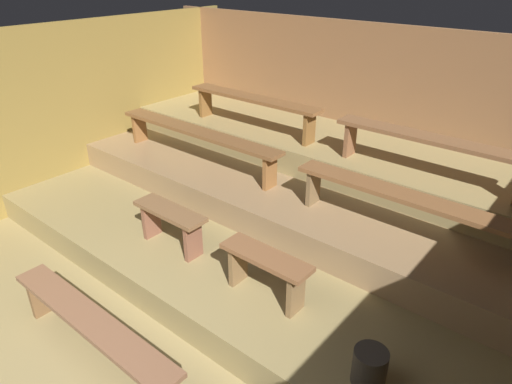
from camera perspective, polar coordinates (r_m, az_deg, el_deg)
name	(u,v)px	position (r m, az deg, el deg)	size (l,w,h in m)	color
ground	(250,274)	(5.02, -0.75, -10.13)	(7.11, 5.77, 0.08)	#917E50
wall_back	(371,113)	(6.40, 14.15, 9.47)	(7.11, 0.06, 2.29)	#95663F
wall_left	(71,111)	(6.79, -22.04, 9.32)	(0.06, 5.77, 2.29)	olive
platform_lower	(287,232)	(5.34, 3.94, -5.05)	(6.31, 3.62, 0.32)	#907E4E
platform_middle	(319,189)	(5.64, 7.81, 0.34)	(6.31, 2.37, 0.32)	#92734F
platform_upper	(341,153)	(5.91, 10.59, 4.75)	(6.31, 1.38, 0.32)	#9C8854
bench_floor_center	(92,326)	(4.06, -19.79, -15.42)	(1.99, 0.26, 0.44)	brown
bench_lower_left	(170,220)	(4.72, -10.61, -3.42)	(0.85, 0.26, 0.44)	brown
bench_lower_right	(266,267)	(3.98, 1.22, -9.27)	(0.85, 0.26, 0.44)	brown
bench_middle_left	(196,135)	(5.88, -7.43, 7.06)	(2.61, 0.26, 0.44)	brown
bench_middle_right	(425,207)	(4.37, 20.34, -1.79)	(2.61, 0.26, 0.44)	brown
bench_upper_left	(253,103)	(6.09, -0.38, 11.07)	(2.02, 0.26, 0.44)	brown
bench_upper_right	(429,144)	(4.99, 20.78, 5.62)	(2.02, 0.26, 0.44)	brown
pail_lower	(370,367)	(3.50, 13.95, -20.38)	(0.24, 0.24, 0.28)	#332D28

